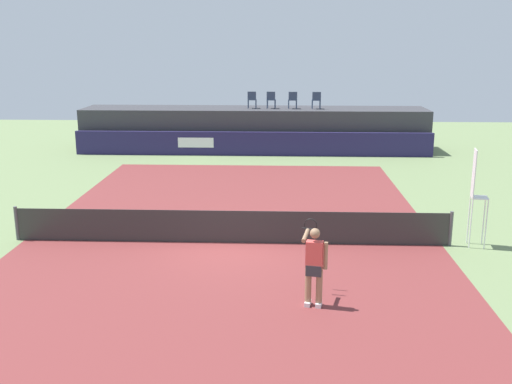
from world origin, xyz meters
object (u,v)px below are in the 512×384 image
(umpire_chair, at_px, (476,191))
(net_post_near, at_px, (17,223))
(spectator_chair_right, at_px, (316,99))
(tennis_player, at_px, (314,264))
(spectator_chair_left, at_px, (271,99))
(spectator_chair_far_left, at_px, (252,99))
(net_post_far, at_px, (451,229))
(spectator_chair_center, at_px, (293,99))

(umpire_chair, xyz_separation_m, net_post_near, (-13.01, -0.02, -1.09))
(spectator_chair_right, xyz_separation_m, tennis_player, (-1.08, -19.06, -1.73))
(umpire_chair, bearing_deg, spectator_chair_right, 103.48)
(spectator_chair_left, distance_m, umpire_chair, 16.16)
(spectator_chair_left, distance_m, spectator_chair_right, 2.34)
(spectator_chair_far_left, relative_size, spectator_chair_right, 1.00)
(umpire_chair, height_order, tennis_player, umpire_chair)
(spectator_chair_far_left, bearing_deg, tennis_player, -83.28)
(spectator_chair_left, relative_size, net_post_near, 0.89)
(net_post_far, bearing_deg, net_post_near, 180.00)
(spectator_chair_left, relative_size, net_post_far, 0.89)
(spectator_chair_far_left, distance_m, tennis_player, 19.35)
(spectator_chair_right, xyz_separation_m, umpire_chair, (3.58, -14.94, -1.11))
(spectator_chair_right, relative_size, umpire_chair, 0.32)
(tennis_player, bearing_deg, spectator_chair_left, 93.77)
(umpire_chair, bearing_deg, tennis_player, -138.52)
(spectator_chair_right, bearing_deg, net_post_far, -78.76)
(spectator_chair_left, height_order, net_post_far, spectator_chair_left)
(net_post_far, bearing_deg, tennis_player, -134.63)
(net_post_near, xyz_separation_m, tennis_player, (8.35, -4.10, 0.46))
(spectator_chair_center, relative_size, net_post_near, 0.89)
(net_post_near, height_order, net_post_far, same)
(spectator_chair_far_left, distance_m, spectator_chair_center, 2.11)
(spectator_chair_far_left, xyz_separation_m, tennis_player, (2.25, -19.14, -1.73))
(spectator_chair_far_left, bearing_deg, net_post_near, -112.06)
(spectator_chair_center, relative_size, umpire_chair, 0.32)
(net_post_near, bearing_deg, umpire_chair, 0.07)
(spectator_chair_left, distance_m, net_post_far, 16.07)
(spectator_chair_left, bearing_deg, spectator_chair_right, -1.40)
(spectator_chair_far_left, relative_size, net_post_far, 0.89)
(spectator_chair_left, height_order, spectator_chair_center, same)
(spectator_chair_far_left, height_order, tennis_player, spectator_chair_far_left)
(umpire_chair, bearing_deg, net_post_near, -179.93)
(spectator_chair_center, distance_m, spectator_chair_right, 1.22)
(spectator_chair_far_left, bearing_deg, spectator_chair_center, -1.28)
(spectator_chair_right, relative_size, net_post_far, 0.89)
(spectator_chair_center, xyz_separation_m, tennis_player, (0.14, -19.09, -1.73))
(spectator_chair_right, distance_m, umpire_chair, 15.40)
(spectator_chair_right, height_order, umpire_chair, spectator_chair_right)
(spectator_chair_left, xyz_separation_m, net_post_far, (5.31, -15.01, -2.19))
(spectator_chair_right, distance_m, tennis_player, 19.17)
(spectator_chair_far_left, bearing_deg, spectator_chair_right, -1.43)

